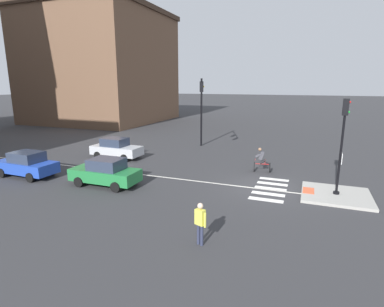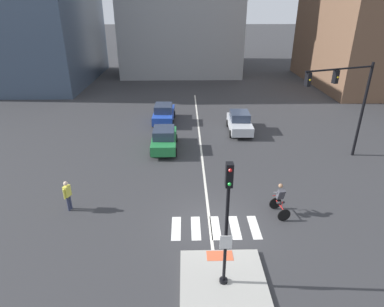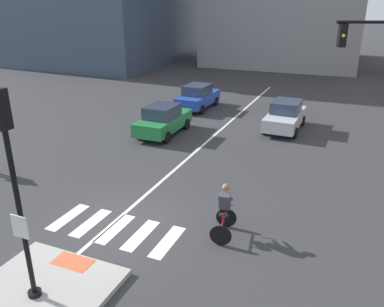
{
  "view_description": "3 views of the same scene",
  "coord_description": "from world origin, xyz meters",
  "px_view_note": "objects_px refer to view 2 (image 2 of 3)",
  "views": [
    {
      "loc": [
        -17.28,
        -2.1,
        5.94
      ],
      "look_at": [
        -0.52,
        4.4,
        1.81
      ],
      "focal_mm": 28.65,
      "sensor_mm": 36.0,
      "label": 1
    },
    {
      "loc": [
        -1.4,
        -12.86,
        9.82
      ],
      "look_at": [
        -0.99,
        5.48,
        1.24
      ],
      "focal_mm": 30.61,
      "sensor_mm": 36.0,
      "label": 2
    },
    {
      "loc": [
        6.41,
        -9.13,
        6.75
      ],
      "look_at": [
        0.92,
        3.92,
        1.23
      ],
      "focal_mm": 36.21,
      "sensor_mm": 36.0,
      "label": 3
    }
  ],
  "objects_px": {
    "cyclist": "(280,199)",
    "pedestrian_at_curb_left": "(67,193)",
    "car_blue_westbound_distant": "(164,113)",
    "signal_pole": "(227,216)",
    "traffic_light_mast": "(347,95)",
    "car_green_westbound_far": "(164,139)",
    "car_silver_eastbound_far": "(240,122)"
  },
  "relations": [
    {
      "from": "cyclist",
      "to": "pedestrian_at_curb_left",
      "type": "height_order",
      "value": "cyclist"
    },
    {
      "from": "car_blue_westbound_distant",
      "to": "cyclist",
      "type": "distance_m",
      "value": 15.52
    },
    {
      "from": "signal_pole",
      "to": "traffic_light_mast",
      "type": "bearing_deg",
      "value": 50.88
    },
    {
      "from": "traffic_light_mast",
      "to": "car_green_westbound_far",
      "type": "distance_m",
      "value": 12.41
    },
    {
      "from": "traffic_light_mast",
      "to": "car_green_westbound_far",
      "type": "relative_size",
      "value": 1.55
    },
    {
      "from": "traffic_light_mast",
      "to": "pedestrian_at_curb_left",
      "type": "xyz_separation_m",
      "value": [
        -16.2,
        -5.7,
        -3.47
      ]
    },
    {
      "from": "signal_pole",
      "to": "pedestrian_at_curb_left",
      "type": "xyz_separation_m",
      "value": [
        -7.39,
        5.13,
        -2.2
      ]
    },
    {
      "from": "pedestrian_at_curb_left",
      "to": "car_green_westbound_far",
      "type": "bearing_deg",
      "value": 59.33
    },
    {
      "from": "car_green_westbound_far",
      "to": "cyclist",
      "type": "distance_m",
      "value": 10.26
    },
    {
      "from": "traffic_light_mast",
      "to": "pedestrian_at_curb_left",
      "type": "distance_m",
      "value": 17.52
    },
    {
      "from": "traffic_light_mast",
      "to": "signal_pole",
      "type": "bearing_deg",
      "value": -129.12
    },
    {
      "from": "traffic_light_mast",
      "to": "car_blue_westbound_distant",
      "type": "bearing_deg",
      "value": 147.3
    },
    {
      "from": "car_blue_westbound_distant",
      "to": "pedestrian_at_curb_left",
      "type": "distance_m",
      "value": 14.07
    },
    {
      "from": "traffic_light_mast",
      "to": "car_blue_westbound_distant",
      "type": "height_order",
      "value": "traffic_light_mast"
    },
    {
      "from": "cyclist",
      "to": "pedestrian_at_curb_left",
      "type": "distance_m",
      "value": 10.71
    },
    {
      "from": "signal_pole",
      "to": "pedestrian_at_curb_left",
      "type": "height_order",
      "value": "signal_pole"
    },
    {
      "from": "signal_pole",
      "to": "car_green_westbound_far",
      "type": "height_order",
      "value": "signal_pole"
    },
    {
      "from": "cyclist",
      "to": "car_blue_westbound_distant",
      "type": "bearing_deg",
      "value": 115.07
    },
    {
      "from": "car_silver_eastbound_far",
      "to": "car_blue_westbound_distant",
      "type": "distance_m",
      "value": 6.81
    },
    {
      "from": "car_green_westbound_far",
      "to": "cyclist",
      "type": "relative_size",
      "value": 2.45
    },
    {
      "from": "car_silver_eastbound_far",
      "to": "signal_pole",
      "type": "bearing_deg",
      "value": -100.79
    },
    {
      "from": "cyclist",
      "to": "pedestrian_at_curb_left",
      "type": "xyz_separation_m",
      "value": [
        -10.7,
        0.61,
        0.11
      ]
    },
    {
      "from": "signal_pole",
      "to": "pedestrian_at_curb_left",
      "type": "bearing_deg",
      "value": 145.27
    },
    {
      "from": "car_green_westbound_far",
      "to": "pedestrian_at_curb_left",
      "type": "relative_size",
      "value": 2.46
    },
    {
      "from": "traffic_light_mast",
      "to": "car_silver_eastbound_far",
      "type": "xyz_separation_m",
      "value": [
        -5.74,
        5.26,
        -3.64
      ]
    },
    {
      "from": "cyclist",
      "to": "pedestrian_at_curb_left",
      "type": "relative_size",
      "value": 1.01
    },
    {
      "from": "car_silver_eastbound_far",
      "to": "car_blue_westbound_distant",
      "type": "height_order",
      "value": "same"
    },
    {
      "from": "car_blue_westbound_distant",
      "to": "car_green_westbound_far",
      "type": "distance_m",
      "value": 5.91
    },
    {
      "from": "car_silver_eastbound_far",
      "to": "car_green_westbound_far",
      "type": "distance_m",
      "value": 6.89
    },
    {
      "from": "traffic_light_mast",
      "to": "cyclist",
      "type": "xyz_separation_m",
      "value": [
        -5.5,
        -6.31,
        -3.58
      ]
    },
    {
      "from": "signal_pole",
      "to": "car_blue_westbound_distant",
      "type": "distance_m",
      "value": 19.01
    },
    {
      "from": "car_blue_westbound_distant",
      "to": "car_green_westbound_far",
      "type": "relative_size",
      "value": 1.01
    }
  ]
}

